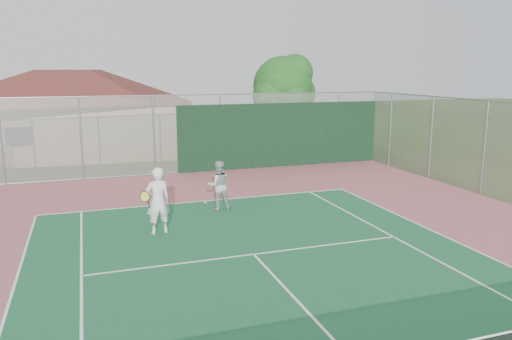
# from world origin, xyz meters

# --- Properties ---
(back_fence) EXTENTS (20.08, 0.11, 3.53)m
(back_fence) POSITION_xyz_m (2.11, 16.98, 1.67)
(back_fence) COLOR gray
(back_fence) RESTS_ON ground
(side_fence_right) EXTENTS (0.08, 9.00, 3.50)m
(side_fence_right) POSITION_xyz_m (10.00, 12.50, 1.75)
(side_fence_right) COLOR gray
(side_fence_right) RESTS_ON ground
(clubhouse) EXTENTS (13.02, 9.03, 5.45)m
(clubhouse) POSITION_xyz_m (-4.41, 24.43, 2.76)
(clubhouse) COLOR tan
(clubhouse) RESTS_ON ground
(tree) EXTENTS (3.89, 3.69, 5.43)m
(tree) POSITION_xyz_m (6.78, 21.09, 3.57)
(tree) COLOR #311E11
(tree) RESTS_ON ground
(player_white_front) EXTENTS (0.93, 0.70, 1.91)m
(player_white_front) POSITION_xyz_m (-2.02, 8.86, 0.96)
(player_white_front) COLOR silver
(player_white_front) RESTS_ON ground
(player_grey_back) EXTENTS (0.81, 0.64, 1.63)m
(player_grey_back) POSITION_xyz_m (0.23, 10.72, 0.81)
(player_grey_back) COLOR #AAACAF
(player_grey_back) RESTS_ON ground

